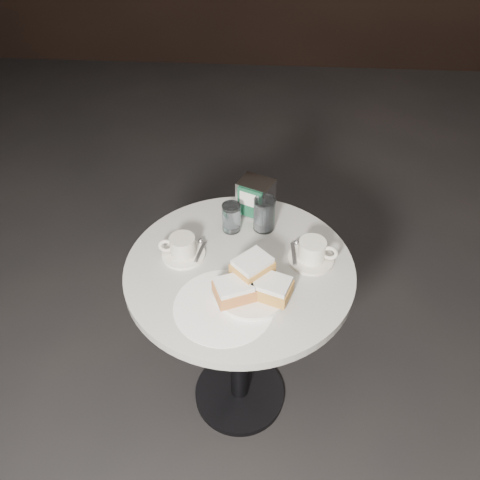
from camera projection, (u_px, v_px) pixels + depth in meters
name	position (u px, v px, depth m)	size (l,w,h in m)	color
ground	(240.00, 394.00, 1.92)	(7.00, 7.00, 0.00)	black
cafe_table	(240.00, 308.00, 1.55)	(0.70, 0.70, 0.74)	black
sugar_spill	(224.00, 306.00, 1.30)	(0.28, 0.28, 0.00)	white
beignet_plate	(252.00, 285.00, 1.31)	(0.23, 0.23, 0.10)	white
coffee_cup_left	(182.00, 248.00, 1.43)	(0.15, 0.15, 0.07)	white
coffee_cup_right	(312.00, 252.00, 1.42)	(0.17, 0.17, 0.07)	silver
water_glass_left	(231.00, 218.00, 1.51)	(0.07, 0.07, 0.10)	silver
water_glass_right	(264.00, 215.00, 1.51)	(0.08, 0.08, 0.11)	silver
napkin_dispenser	(256.00, 198.00, 1.57)	(0.14, 0.12, 0.13)	silver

